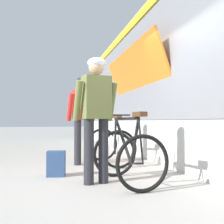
# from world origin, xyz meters

# --- Properties ---
(ground_plane) EXTENTS (80.00, 80.00, 0.00)m
(ground_plane) POSITION_xyz_m (0.00, 0.00, 0.00)
(ground_plane) COLOR #A09E99
(cyclist_near_in_red) EXTENTS (0.65, 0.40, 1.76)m
(cyclist_near_in_red) POSITION_xyz_m (-0.12, 1.57, 1.05)
(cyclist_near_in_red) COLOR #232328
(cyclist_near_in_red) RESTS_ON ground
(cyclist_far_in_olive) EXTENTS (0.65, 0.39, 1.76)m
(cyclist_far_in_olive) POSITION_xyz_m (-0.15, -0.13, 1.05)
(cyclist_far_in_olive) COLOR #232328
(cyclist_far_in_olive) RESTS_ON ground
(bicycle_near_white) EXTENTS (0.82, 1.14, 0.99)m
(bicycle_near_white) POSITION_xyz_m (0.42, 1.46, 0.40)
(bicycle_near_white) COLOR black
(bicycle_near_white) RESTS_ON ground
(bicycle_far_black) EXTENTS (0.81, 1.13, 0.99)m
(bicycle_far_black) POSITION_xyz_m (0.27, -0.25, 0.40)
(bicycle_far_black) COLOR black
(bicycle_far_black) RESTS_ON ground
(backpack_on_platform) EXTENTS (0.31, 0.23, 0.40)m
(backpack_on_platform) POSITION_xyz_m (-0.67, 0.51, 0.20)
(backpack_on_platform) COLOR navy
(backpack_on_platform) RESTS_ON ground
(water_bottle_near_the_bikes) EXTENTS (0.07, 0.07, 0.21)m
(water_bottle_near_the_bikes) POSITION_xyz_m (0.69, 1.80, 0.11)
(water_bottle_near_the_bikes) COLOR red
(water_bottle_near_the_bikes) RESTS_ON ground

